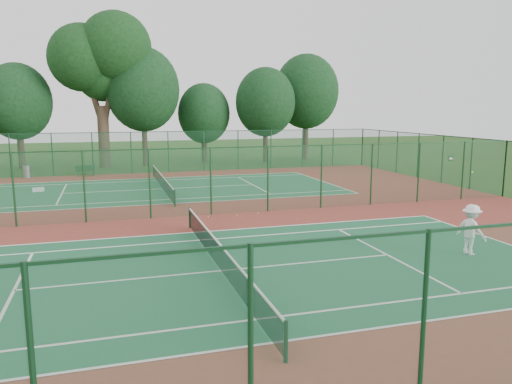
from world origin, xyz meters
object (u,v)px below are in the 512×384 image
bench (86,170)px  big_tree (101,57)px  player_near (471,230)px  kit_bag (38,190)px  trash_bin (27,172)px

bench → big_tree: big_tree is taller
player_near → kit_bag: bearing=25.4°
player_near → big_tree: big_tree is taller
big_tree → trash_bin: bearing=-135.8°
bench → kit_bag: (-2.73, -7.09, -0.33)m
player_near → trash_bin: (-19.02, 27.31, -0.48)m
player_near → trash_bin: player_near is taller
player_near → kit_bag: player_near is taller
bench → big_tree: (1.63, 6.02, 9.44)m
big_tree → bench: bearing=-105.1°
kit_bag → big_tree: 16.92m
bench → kit_bag: bearing=-110.0°
kit_bag → trash_bin: bearing=90.1°
bench → big_tree: size_ratio=0.10×
player_near → bench: (-14.63, 27.14, -0.50)m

